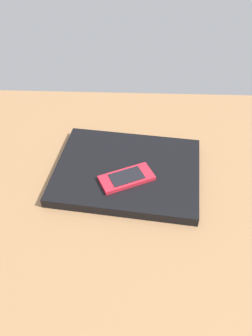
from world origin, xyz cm
name	(u,v)px	position (x,y,z in cm)	size (l,w,h in cm)	color
desk_surface	(126,194)	(0.00, 0.00, 1.50)	(120.00, 80.00, 3.00)	olive
laptop_closed	(126,171)	(0.28, -4.50, 4.09)	(31.68, 24.74, 2.17)	black
cell_phone_on_laptop	(127,178)	(0.02, -0.71, 5.66)	(12.50, 9.61, 1.04)	red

